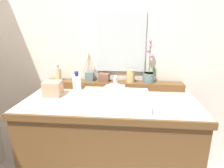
{
  "coord_description": "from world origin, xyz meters",
  "views": [
    {
      "loc": [
        0.13,
        -1.31,
        1.39
      ],
      "look_at": [
        0.01,
        -0.03,
        1.01
      ],
      "focal_mm": 30.05,
      "sensor_mm": 36.0,
      "label": 1
    }
  ],
  "objects_px": {
    "soap_bar": "(98,89)",
    "tumbler_cup": "(131,76)",
    "potted_plant": "(149,74)",
    "reed_diffuser": "(90,76)",
    "tissue_box": "(53,88)",
    "trinket_box": "(104,77)",
    "soap_dispenser": "(58,74)",
    "sink_basin": "(114,100)",
    "lotion_bottle": "(77,85)"
  },
  "relations": [
    {
      "from": "potted_plant",
      "to": "reed_diffuser",
      "type": "xyz_separation_m",
      "value": [
        -0.52,
        0.01,
        -0.03
      ]
    },
    {
      "from": "reed_diffuser",
      "to": "tissue_box",
      "type": "distance_m",
      "value": 0.34
    },
    {
      "from": "soap_dispenser",
      "to": "lotion_bottle",
      "type": "xyz_separation_m",
      "value": [
        0.22,
        -0.18,
        -0.04
      ]
    },
    {
      "from": "soap_dispenser",
      "to": "sink_basin",
      "type": "bearing_deg",
      "value": -32.91
    },
    {
      "from": "sink_basin",
      "to": "lotion_bottle",
      "type": "height_order",
      "value": "lotion_bottle"
    },
    {
      "from": "tumbler_cup",
      "to": "lotion_bottle",
      "type": "relative_size",
      "value": 0.57
    },
    {
      "from": "sink_basin",
      "to": "soap_bar",
      "type": "height_order",
      "value": "sink_basin"
    },
    {
      "from": "soap_bar",
      "to": "reed_diffuser",
      "type": "distance_m",
      "value": 0.29
    },
    {
      "from": "soap_bar",
      "to": "potted_plant",
      "type": "relative_size",
      "value": 0.19
    },
    {
      "from": "lotion_bottle",
      "to": "tissue_box",
      "type": "height_order",
      "value": "lotion_bottle"
    },
    {
      "from": "potted_plant",
      "to": "tumbler_cup",
      "type": "height_order",
      "value": "potted_plant"
    },
    {
      "from": "sink_basin",
      "to": "tissue_box",
      "type": "distance_m",
      "value": 0.51
    },
    {
      "from": "soap_bar",
      "to": "tumbler_cup",
      "type": "relative_size",
      "value": 0.65
    },
    {
      "from": "soap_bar",
      "to": "lotion_bottle",
      "type": "height_order",
      "value": "lotion_bottle"
    },
    {
      "from": "tumbler_cup",
      "to": "lotion_bottle",
      "type": "xyz_separation_m",
      "value": [
        -0.42,
        -0.18,
        -0.03
      ]
    },
    {
      "from": "sink_basin",
      "to": "tumbler_cup",
      "type": "height_order",
      "value": "sink_basin"
    },
    {
      "from": "tissue_box",
      "to": "sink_basin",
      "type": "bearing_deg",
      "value": -14.35
    },
    {
      "from": "soap_bar",
      "to": "trinket_box",
      "type": "distance_m",
      "value": 0.25
    },
    {
      "from": "soap_bar",
      "to": "tumbler_cup",
      "type": "xyz_separation_m",
      "value": [
        0.24,
        0.24,
        0.04
      ]
    },
    {
      "from": "soap_dispenser",
      "to": "reed_diffuser",
      "type": "distance_m",
      "value": 0.28
    },
    {
      "from": "soap_bar",
      "to": "reed_diffuser",
      "type": "xyz_separation_m",
      "value": [
        -0.12,
        0.26,
        0.03
      ]
    },
    {
      "from": "soap_dispenser",
      "to": "lotion_bottle",
      "type": "height_order",
      "value": "soap_dispenser"
    },
    {
      "from": "sink_basin",
      "to": "trinket_box",
      "type": "height_order",
      "value": "sink_basin"
    },
    {
      "from": "soap_bar",
      "to": "lotion_bottle",
      "type": "xyz_separation_m",
      "value": [
        -0.17,
        0.06,
        0.01
      ]
    },
    {
      "from": "sink_basin",
      "to": "lotion_bottle",
      "type": "relative_size",
      "value": 2.57
    },
    {
      "from": "tumbler_cup",
      "to": "trinket_box",
      "type": "height_order",
      "value": "tumbler_cup"
    },
    {
      "from": "tumbler_cup",
      "to": "soap_dispenser",
      "type": "bearing_deg",
      "value": -179.23
    },
    {
      "from": "trinket_box",
      "to": "potted_plant",
      "type": "bearing_deg",
      "value": 8.0
    },
    {
      "from": "trinket_box",
      "to": "tissue_box",
      "type": "distance_m",
      "value": 0.44
    },
    {
      "from": "soap_dispenser",
      "to": "reed_diffuser",
      "type": "height_order",
      "value": "reed_diffuser"
    },
    {
      "from": "lotion_bottle",
      "to": "soap_dispenser",
      "type": "bearing_deg",
      "value": 140.73
    },
    {
      "from": "tumbler_cup",
      "to": "tissue_box",
      "type": "xyz_separation_m",
      "value": [
        -0.6,
        -0.22,
        -0.06
      ]
    },
    {
      "from": "soap_bar",
      "to": "potted_plant",
      "type": "height_order",
      "value": "potted_plant"
    },
    {
      "from": "soap_bar",
      "to": "reed_diffuser",
      "type": "bearing_deg",
      "value": 113.83
    },
    {
      "from": "soap_bar",
      "to": "tissue_box",
      "type": "xyz_separation_m",
      "value": [
        -0.36,
        0.02,
        -0.02
      ]
    },
    {
      "from": "trinket_box",
      "to": "tissue_box",
      "type": "bearing_deg",
      "value": -140.55
    },
    {
      "from": "soap_dispenser",
      "to": "trinket_box",
      "type": "distance_m",
      "value": 0.41
    },
    {
      "from": "tumbler_cup",
      "to": "tissue_box",
      "type": "distance_m",
      "value": 0.64
    },
    {
      "from": "soap_dispenser",
      "to": "tissue_box",
      "type": "bearing_deg",
      "value": -81.17
    },
    {
      "from": "potted_plant",
      "to": "soap_dispenser",
      "type": "height_order",
      "value": "potted_plant"
    },
    {
      "from": "trinket_box",
      "to": "lotion_bottle",
      "type": "bearing_deg",
      "value": -126.46
    },
    {
      "from": "lotion_bottle",
      "to": "tissue_box",
      "type": "bearing_deg",
      "value": -168.77
    },
    {
      "from": "trinket_box",
      "to": "tissue_box",
      "type": "relative_size",
      "value": 0.67
    },
    {
      "from": "reed_diffuser",
      "to": "soap_bar",
      "type": "bearing_deg",
      "value": -66.17
    },
    {
      "from": "trinket_box",
      "to": "tissue_box",
      "type": "xyz_separation_m",
      "value": [
        -0.37,
        -0.23,
        -0.04
      ]
    },
    {
      "from": "potted_plant",
      "to": "reed_diffuser",
      "type": "relative_size",
      "value": 1.42
    },
    {
      "from": "potted_plant",
      "to": "trinket_box",
      "type": "distance_m",
      "value": 0.39
    },
    {
      "from": "soap_dispenser",
      "to": "trinket_box",
      "type": "height_order",
      "value": "soap_dispenser"
    },
    {
      "from": "potted_plant",
      "to": "lotion_bottle",
      "type": "relative_size",
      "value": 1.93
    },
    {
      "from": "reed_diffuser",
      "to": "tissue_box",
      "type": "bearing_deg",
      "value": -134.84
    }
  ]
}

